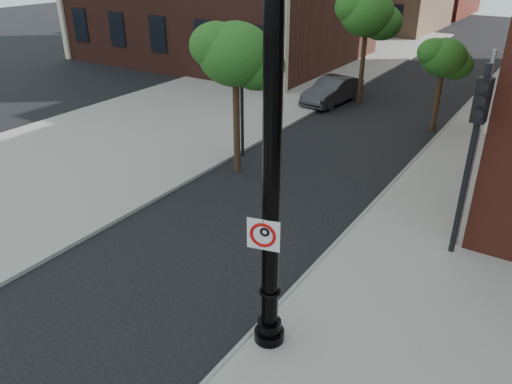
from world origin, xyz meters
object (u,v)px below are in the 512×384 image
Objects in this scene: no_parking_sign at (264,235)px; traffic_signal_right at (475,134)px; parked_car at (332,91)px; lamppost at (271,198)px; traffic_signal_left at (242,83)px.

traffic_signal_right is (2.39, 5.65, 0.71)m from no_parking_sign.
no_parking_sign reaches higher than parked_car.
lamppost is 18.18m from parked_car.
no_parking_sign is at bearing -31.50° from traffic_signal_left.
traffic_signal_left is at bearing 169.69° from traffic_signal_right.
lamppost is 0.72m from no_parking_sign.
no_parking_sign is at bearing -105.68° from traffic_signal_right.
traffic_signal_left is at bearing 127.46° from lamppost.
parked_car is at bearing 96.00° from no_parking_sign.
traffic_signal_left is at bearing 111.89° from no_parking_sign.
parked_car is 8.85m from traffic_signal_left.
no_parking_sign is 0.15× the size of parked_car.
traffic_signal_left is (-6.28, 8.20, -0.51)m from lamppost.
traffic_signal_right reaches higher than traffic_signal_left.
lamppost reaches higher than traffic_signal_left.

